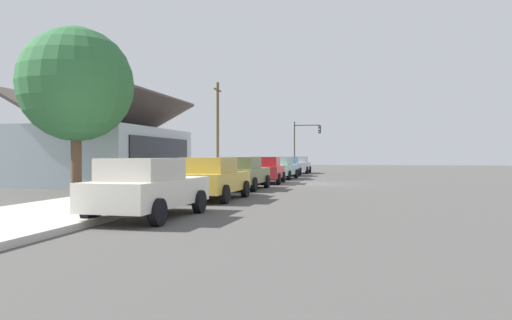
% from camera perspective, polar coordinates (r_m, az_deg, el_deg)
% --- Properties ---
extents(ground_plane, '(120.00, 120.00, 0.00)m').
position_cam_1_polar(ground_plane, '(29.06, 6.46, -2.77)').
color(ground_plane, '#4C4947').
extents(sidewalk_curb, '(60.00, 4.20, 0.16)m').
position_cam_1_polar(sidewalk_curb, '(30.06, -4.25, -2.50)').
color(sidewalk_curb, beige).
rests_on(sidewalk_curb, ground).
extents(car_ivory, '(4.49, 2.14, 1.59)m').
position_cam_1_polar(car_ivory, '(13.22, -12.49, -3.16)').
color(car_ivory, silver).
rests_on(car_ivory, ground).
extents(car_mustard, '(4.49, 2.09, 1.59)m').
position_cam_1_polar(car_mustard, '(18.32, -5.10, -2.13)').
color(car_mustard, gold).
rests_on(car_mustard, ground).
extents(car_olive, '(4.58, 2.16, 1.59)m').
position_cam_1_polar(car_olive, '(23.93, -1.64, -1.51)').
color(car_olive, olive).
rests_on(car_olive, ground).
extents(car_cherry, '(4.41, 2.13, 1.59)m').
position_cam_1_polar(car_cherry, '(29.20, 1.18, -1.15)').
color(car_cherry, red).
rests_on(car_cherry, ground).
extents(car_seafoam, '(4.74, 2.15, 1.59)m').
position_cam_1_polar(car_seafoam, '(34.57, 2.83, -0.89)').
color(car_seafoam, '#9ED1BC').
rests_on(car_seafoam, ground).
extents(car_skyblue, '(4.95, 2.17, 1.59)m').
position_cam_1_polar(car_skyblue, '(40.32, 3.81, -0.69)').
color(car_skyblue, '#8CB7E0').
rests_on(car_skyblue, ground).
extents(car_silver, '(4.55, 2.10, 1.59)m').
position_cam_1_polar(car_silver, '(45.97, 4.96, -0.55)').
color(car_silver, silver).
rests_on(car_silver, ground).
extents(storefront_building, '(11.11, 7.32, 5.25)m').
position_cam_1_polar(storefront_building, '(30.37, -17.08, 0.71)').
color(storefront_building, '#ADBCC6').
rests_on(storefront_building, ground).
extents(shade_tree, '(4.83, 4.83, 7.09)m').
position_cam_1_polar(shade_tree, '(22.29, -20.26, 8.22)').
color(shade_tree, brown).
rests_on(shade_tree, ground).
extents(traffic_light_main, '(0.37, 2.79, 5.20)m').
position_cam_1_polar(traffic_light_main, '(50.68, 5.69, 2.57)').
color(traffic_light_main, '#383833').
rests_on(traffic_light_main, ground).
extents(utility_pole_wooden, '(1.80, 0.24, 7.50)m').
position_cam_1_polar(utility_pole_wooden, '(39.13, -4.49, 3.83)').
color(utility_pole_wooden, brown).
rests_on(utility_pole_wooden, ground).
extents(fire_hydrant_red, '(0.22, 0.22, 0.71)m').
position_cam_1_polar(fire_hydrant_red, '(26.34, -3.34, -2.02)').
color(fire_hydrant_red, red).
rests_on(fire_hydrant_red, sidewalk_curb).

